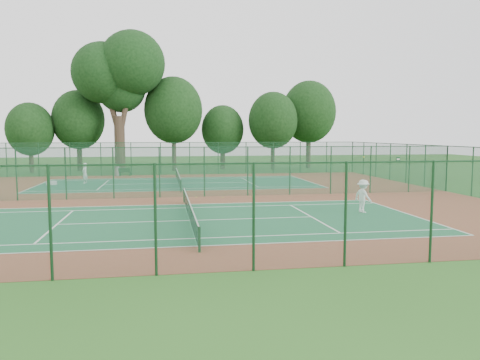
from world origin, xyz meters
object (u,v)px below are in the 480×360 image
player_far (85,173)px  bench (125,172)px  trash_bin (117,171)px  big_tree (119,72)px  player_near (363,196)px  kit_bag (51,183)px

player_far → bench: 7.60m
trash_bin → big_tree: size_ratio=0.06×
player_near → bench: (-14.91, 25.50, -0.51)m
player_far → big_tree: size_ratio=0.11×
player_near → bench: size_ratio=1.34×
bench → kit_bag: bench is taller
player_far → kit_bag: bearing=-52.6°
kit_bag → bench: bearing=38.3°
player_near → trash_bin: (-15.69, 25.75, -0.44)m
kit_bag → big_tree: big_tree is taller
trash_bin → kit_bag: bearing=-120.5°
bench → trash_bin: bearing=177.4°
trash_bin → bench: (0.78, -0.25, -0.06)m
player_near → trash_bin: 30.16m
bench → big_tree: big_tree is taller
trash_bin → bench: bearing=-17.6°
trash_bin → kit_bag: (-4.73, -8.04, -0.32)m
bench → big_tree: (-0.71, 4.74, 10.76)m
big_tree → kit_bag: bearing=-111.0°
trash_bin → kit_bag: size_ratio=1.10×
kit_bag → player_far: bearing=-0.1°
player_far → trash_bin: 7.57m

